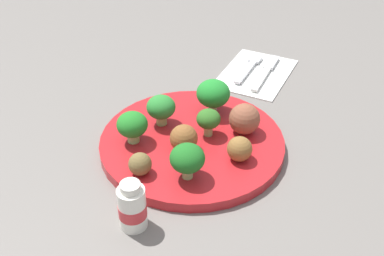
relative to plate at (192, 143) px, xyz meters
The scene contains 15 objects.
ground_plane 0.01m from the plate, ahead, with size 4.00×4.00×0.00m, color slate.
plate is the anchor object (origin of this frame).
broccoli_floret_far_rim 0.10m from the plate, 118.33° to the left, with size 0.05×0.05×0.05m.
broccoli_floret_back_right 0.09m from the plate, ahead, with size 0.05×0.05×0.06m.
broccoli_floret_center 0.07m from the plate, 74.90° to the left, with size 0.05×0.05×0.05m.
broccoli_floret_front_left 0.10m from the plate, 159.44° to the right, with size 0.05×0.05×0.05m.
broccoli_floret_mid_left 0.04m from the plate, 41.90° to the right, with size 0.04×0.04×0.04m.
meatball_mid_right 0.09m from the plate, 100.84° to the right, with size 0.04×0.04×0.04m, color brown.
meatball_front_left 0.04m from the plate, behind, with size 0.04×0.04×0.04m, color brown.
meatball_center 0.11m from the plate, 162.69° to the left, with size 0.03×0.03×0.03m, color brown.
meatball_mid_left 0.09m from the plate, 52.53° to the right, with size 0.05×0.05×0.05m, color brown.
napkin 0.26m from the plate, ahead, with size 0.17×0.12×0.01m, color white.
fork 0.27m from the plate, ahead, with size 0.12×0.02×0.01m.
knife 0.27m from the plate, ahead, with size 0.15×0.02×0.01m.
yogurt_bottle 0.18m from the plate, behind, with size 0.04×0.04×0.07m.
Camera 1 is at (-0.52, -0.24, 0.45)m, focal length 44.02 mm.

